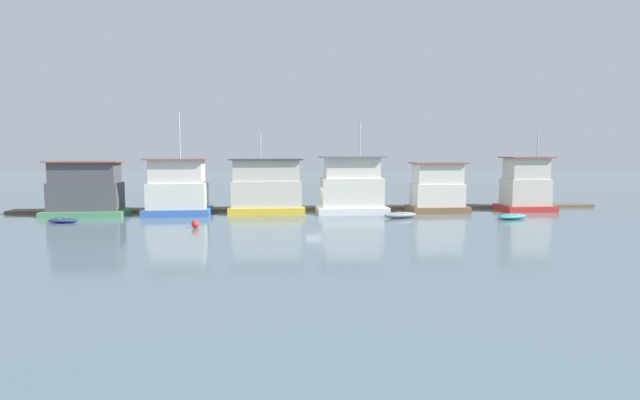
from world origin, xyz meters
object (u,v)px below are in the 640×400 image
dinghy_navy (63,220)px  buoy_red (195,224)px  houseboat_red (526,186)px  dinghy_teal (512,216)px  mooring_post_near_right (160,205)px  houseboat_blue (178,190)px  houseboat_yellow (266,188)px  dinghy_grey (400,215)px  houseboat_green (86,191)px  houseboat_brown (437,190)px  mooring_post_far_right (538,199)px  houseboat_white (352,188)px

dinghy_navy → buoy_red: size_ratio=4.55×
houseboat_red → dinghy_teal: (-4.41, -6.11, -2.20)m
mooring_post_near_right → dinghy_navy: bearing=-138.5°
houseboat_blue → mooring_post_near_right: (-2.06, 1.74, -1.60)m
houseboat_yellow → dinghy_grey: bearing=-20.0°
houseboat_blue → dinghy_navy: 9.92m
houseboat_green → houseboat_brown: 33.44m
dinghy_navy → dinghy_grey: (28.98, 0.04, 0.07)m
houseboat_blue → dinghy_teal: bearing=-11.3°
houseboat_green → houseboat_yellow: (16.68, -0.17, 0.13)m
buoy_red → houseboat_red: bearing=14.9°
dinghy_teal → buoy_red: buoy_red is taller
houseboat_yellow → dinghy_teal: size_ratio=2.31×
houseboat_yellow → dinghy_navy: size_ratio=2.70×
mooring_post_near_right → dinghy_teal: bearing=-13.6°
dinghy_teal → houseboat_blue: bearing=168.7°
dinghy_grey → dinghy_teal: bearing=-10.9°
dinghy_grey → dinghy_teal: (9.61, -1.85, -0.03)m
dinghy_navy → dinghy_teal: size_ratio=0.86×
mooring_post_far_right → buoy_red: (-33.80, -9.96, -0.69)m
houseboat_yellow → dinghy_teal: (21.58, -6.21, -2.19)m
houseboat_white → dinghy_navy: 25.64m
mooring_post_far_right → buoy_red: mooring_post_far_right is taller
houseboat_brown → houseboat_green: bearing=179.1°
houseboat_yellow → buoy_red: size_ratio=12.28×
houseboat_yellow → houseboat_green: bearing=179.4°
dinghy_navy → mooring_post_near_right: size_ratio=1.80×
houseboat_green → dinghy_grey: houseboat_green is taller
houseboat_green → dinghy_grey: 29.08m
houseboat_blue → mooring_post_near_right: 3.14m
buoy_red → dinghy_grey: bearing=13.2°
houseboat_yellow → dinghy_grey: houseboat_yellow is taller
houseboat_blue → buoy_red: size_ratio=15.43×
mooring_post_far_right → buoy_red: 35.25m
houseboat_green → houseboat_white: 24.90m
houseboat_white → dinghy_grey: size_ratio=2.54×
houseboat_blue → houseboat_yellow: houseboat_blue is taller
dinghy_teal → houseboat_red: bearing=54.2°
dinghy_navy → houseboat_yellow: bearing=14.5°
dinghy_navy → buoy_red: buoy_red is taller
houseboat_yellow → dinghy_navy: 17.71m
dinghy_navy → dinghy_teal: 38.63m
houseboat_brown → dinghy_grey: 6.54m
mooring_post_far_right → mooring_post_near_right: mooring_post_far_right is taller
houseboat_yellow → dinghy_grey: size_ratio=2.23×
dinghy_teal → mooring_post_near_right: size_ratio=2.10×
houseboat_blue → buoy_red: bearing=-71.4°
dinghy_navy → dinghy_teal: dinghy_teal is taller
houseboat_blue → mooring_post_far_right: (36.57, 1.74, -1.39)m
houseboat_yellow → dinghy_navy: houseboat_yellow is taller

